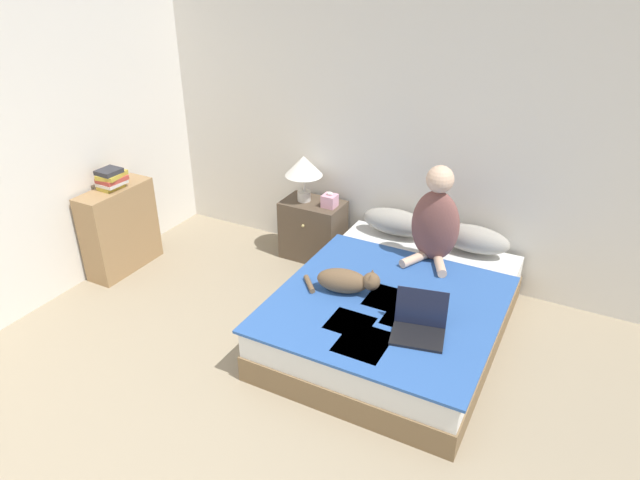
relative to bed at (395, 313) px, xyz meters
The scene contains 13 objects.
wall_back 1.57m from the bed, 115.73° to the left, with size 5.33×0.05×2.55m.
wall_side 3.02m from the bed, 162.33° to the right, with size 0.05×4.73×2.55m.
bed is the anchor object (origin of this frame).
pillow_near 0.94m from the bed, 111.96° to the left, with size 0.58×0.23×0.22m.
pillow_far 0.94m from the bed, 68.05° to the left, with size 0.58×0.23×0.22m.
person_sitting 0.77m from the bed, 81.08° to the left, with size 0.38×0.37×0.77m.
cat_tabby 0.47m from the bed, 147.55° to the right, with size 0.59×0.26×0.19m.
laptop_open 0.58m from the bed, 53.44° to the right, with size 0.39×0.36×0.26m.
nightstand 1.36m from the bed, 144.64° to the left, with size 0.55×0.37×0.55m.
table_lamp 1.57m from the bed, 146.73° to the left, with size 0.33×0.33×0.42m.
tissue_box 1.27m from the bed, 140.31° to the left, with size 0.12×0.12×0.14m.
bookshelf 2.52m from the bed, behind, with size 0.26×0.68×0.77m.
book_stack_top 2.59m from the bed, behind, with size 0.20×0.25×0.17m.
Camera 1 is at (1.62, -0.59, 2.63)m, focal length 32.00 mm.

